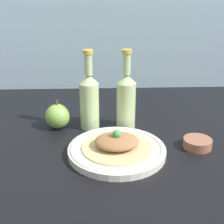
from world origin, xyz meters
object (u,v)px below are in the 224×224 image
plated_food (117,143)px  cider_bottle_right (126,99)px  plate (117,150)px  cider_bottle_left (89,99)px  apple (58,116)px  dipping_bowl (197,143)px

plated_food → cider_bottle_right: (3.86, 17.39, 6.38)cm
plate → plated_food: 2.22cm
cider_bottle_left → apple: (-10.38, 0.31, -5.78)cm
cider_bottle_left → apple: cider_bottle_left is taller
plate → apple: (-18.19, 17.70, 2.82)cm
plated_food → cider_bottle_left: size_ratio=0.76×
plate → cider_bottle_right: 19.78cm
plated_food → apple: (-18.19, 17.70, 0.60)cm
plate → cider_bottle_left: 20.92cm
plate → apple: 25.54cm
dipping_bowl → cider_bottle_right: bearing=142.8°
plate → dipping_bowl: bearing=6.5°
plated_food → cider_bottle_left: 20.10cm
plated_food → cider_bottle_left: cider_bottle_left is taller
plate → plated_food: bearing=0.0°
cider_bottle_left → cider_bottle_right: 11.67cm
dipping_bowl → plate: bearing=-173.5°
plate → cider_bottle_right: cider_bottle_right is taller
plated_food → apple: size_ratio=2.04×
plated_food → apple: apple is taller
apple → plate: bearing=-44.2°
cider_bottle_left → cider_bottle_right: size_ratio=1.00×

